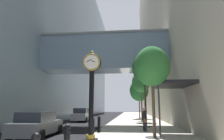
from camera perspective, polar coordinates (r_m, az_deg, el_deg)
ground_plane at (r=29.36m, az=0.53°, el=-14.46°), size 110.00×110.00×0.00m
sidewalk_right at (r=32.25m, az=6.95°, el=-13.94°), size 6.50×80.00×0.14m
building_block_left at (r=37.88m, az=-17.19°, el=11.86°), size 22.94×80.00×32.46m
building_block_right at (r=37.88m, az=18.64°, el=18.26°), size 9.00×80.00×39.85m
street_clock at (r=8.97m, az=-6.03°, el=-6.49°), size 0.84×0.55×4.33m
bollard_second at (r=7.54m, az=-13.05°, el=-19.17°), size 0.22×0.22×1.10m
bollard_fourth at (r=12.11m, az=-5.70°, el=-16.14°), size 0.22×0.22×1.10m
bollard_fifth at (r=14.44m, az=-3.82°, el=-15.31°), size 0.22×0.22×1.10m
street_tree_near at (r=12.14m, az=11.60°, el=0.94°), size 2.14×2.14×5.40m
street_tree_mid_near at (r=18.70m, az=9.42°, el=0.43°), size 2.30×2.30×6.68m
street_tree_mid_far at (r=25.00m, az=8.48°, el=-3.57°), size 2.31×2.31×6.19m
street_tree_far at (r=31.38m, az=7.92°, el=-5.96°), size 2.96×2.96×6.04m
pedestrian_walking at (r=14.91m, az=9.53°, el=-13.85°), size 0.35×0.46×1.68m
storefront_awning at (r=13.75m, az=16.91°, el=-4.37°), size 2.40×3.60×3.30m
car_silver_near at (r=26.73m, az=-8.81°, el=-12.89°), size 2.11×4.11×1.75m
car_grey_mid at (r=13.70m, az=-20.96°, el=-14.66°), size 2.18×4.59×1.56m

